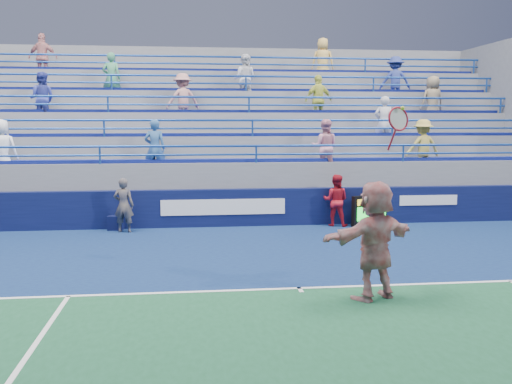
{
  "coord_description": "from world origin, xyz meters",
  "views": [
    {
      "loc": [
        -1.97,
        -9.97,
        3.04
      ],
      "look_at": [
        -0.5,
        2.5,
        1.5
      ],
      "focal_mm": 40.0,
      "sensor_mm": 36.0,
      "label": 1
    }
  ],
  "objects": [
    {
      "name": "ground",
      "position": [
        0.0,
        0.0,
        0.0
      ],
      "size": [
        120.0,
        120.0,
        0.0
      ],
      "primitive_type": "plane",
      "color": "#333538"
    },
    {
      "name": "sponsor_wall",
      "position": [
        0.0,
        6.5,
        0.55
      ],
      "size": [
        18.0,
        0.32,
        1.1
      ],
      "color": "#091036",
      "rests_on": "ground"
    },
    {
      "name": "bleacher_stand",
      "position": [
        0.0,
        10.27,
        1.55
      ],
      "size": [
        18.0,
        5.6,
        6.13
      ],
      "color": "slate",
      "rests_on": "ground"
    },
    {
      "name": "serve_speed_board",
      "position": [
        3.32,
        6.16,
        0.46
      ],
      "size": [
        1.25,
        0.67,
        0.91
      ],
      "color": "black",
      "rests_on": "ground"
    },
    {
      "name": "judge_chair",
      "position": [
        -4.05,
        6.31,
        0.24
      ],
      "size": [
        0.47,
        0.47,
        0.74
      ],
      "color": "#0B1039",
      "rests_on": "ground"
    },
    {
      "name": "tennis_player",
      "position": [
        1.17,
        -0.71,
        1.04
      ],
      "size": [
        2.0,
        1.34,
        3.31
      ],
      "color": "silver",
      "rests_on": "ground"
    },
    {
      "name": "line_judge",
      "position": [
        -3.78,
        5.88,
        0.76
      ],
      "size": [
        0.61,
        0.45,
        1.53
      ],
      "primitive_type": "imported",
      "rotation": [
        0.0,
        0.0,
        2.98
      ],
      "color": "#141B38",
      "rests_on": "ground"
    },
    {
      "name": "ball_girl",
      "position": [
        2.28,
        6.16,
        0.76
      ],
      "size": [
        0.91,
        0.82,
        1.53
      ],
      "primitive_type": "imported",
      "rotation": [
        0.0,
        0.0,
        2.75
      ],
      "color": "#AF1422",
      "rests_on": "ground"
    }
  ]
}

